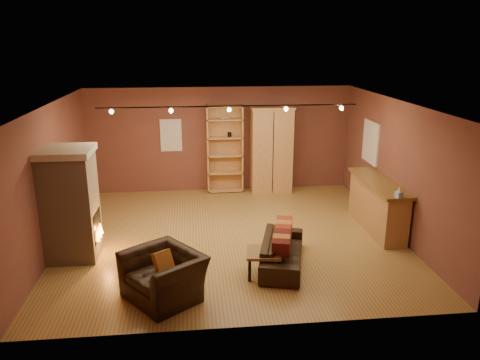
{
  "coord_description": "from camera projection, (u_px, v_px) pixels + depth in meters",
  "views": [
    {
      "loc": [
        -0.78,
        -9.08,
        4.01
      ],
      "look_at": [
        0.22,
        0.2,
        1.18
      ],
      "focal_mm": 35.0,
      "sensor_mm": 36.0,
      "label": 1
    }
  ],
  "objects": [
    {
      "name": "back_wall",
      "position": [
        220.0,
        140.0,
        12.57
      ],
      "size": [
        7.0,
        0.02,
        2.8
      ],
      "primitive_type": "cube",
      "color": "brown",
      "rests_on": "floor"
    },
    {
      "name": "bookcase",
      "position": [
        225.0,
        148.0,
        12.52
      ],
      "size": [
        0.96,
        0.37,
        2.35
      ],
      "color": "tan",
      "rests_on": "floor"
    },
    {
      "name": "right_wall",
      "position": [
        396.0,
        168.0,
        9.83
      ],
      "size": [
        0.02,
        6.5,
        2.8
      ],
      "primitive_type": "cube",
      "color": "brown",
      "rests_on": "floor"
    },
    {
      "name": "floor",
      "position": [
        231.0,
        236.0,
        9.88
      ],
      "size": [
        7.0,
        7.0,
        0.0
      ],
      "primitive_type": "plane",
      "color": "olive",
      "rests_on": "ground"
    },
    {
      "name": "coffee_table",
      "position": [
        264.0,
        255.0,
        8.18
      ],
      "size": [
        0.66,
        0.66,
        0.45
      ],
      "rotation": [
        0.0,
        0.0,
        -0.13
      ],
      "color": "olive",
      "rests_on": "floor"
    },
    {
      "name": "fireplace",
      "position": [
        71.0,
        204.0,
        8.7
      ],
      "size": [
        1.01,
        0.98,
        2.12
      ],
      "color": "tan",
      "rests_on": "floor"
    },
    {
      "name": "back_window",
      "position": [
        171.0,
        135.0,
        12.37
      ],
      "size": [
        0.56,
        0.04,
        0.86
      ],
      "primitive_type": "cube",
      "color": "white",
      "rests_on": "back_wall"
    },
    {
      "name": "track_rail",
      "position": [
        229.0,
        108.0,
        9.29
      ],
      "size": [
        5.2,
        0.09,
        0.13
      ],
      "color": "black",
      "rests_on": "ceiling"
    },
    {
      "name": "left_wall",
      "position": [
        52.0,
        178.0,
        9.12
      ],
      "size": [
        0.02,
        6.5,
        2.8
      ],
      "primitive_type": "cube",
      "color": "brown",
      "rests_on": "floor"
    },
    {
      "name": "bar_counter",
      "position": [
        377.0,
        205.0,
        10.14
      ],
      "size": [
        0.61,
        2.28,
        1.09
      ],
      "color": "tan",
      "rests_on": "floor"
    },
    {
      "name": "armoire",
      "position": [
        271.0,
        149.0,
        12.5
      ],
      "size": [
        1.14,
        0.65,
        2.31
      ],
      "color": "tan",
      "rests_on": "floor"
    },
    {
      "name": "right_window",
      "position": [
        371.0,
        142.0,
        11.09
      ],
      "size": [
        0.05,
        0.9,
        1.0
      ],
      "primitive_type": "cube",
      "color": "white",
      "rests_on": "right_wall"
    },
    {
      "name": "tissue_box",
      "position": [
        399.0,
        193.0,
        8.92
      ],
      "size": [
        0.16,
        0.16,
        0.23
      ],
      "rotation": [
        0.0,
        0.0,
        0.28
      ],
      "color": "#8EC4E4",
      "rests_on": "bar_counter"
    },
    {
      "name": "ceiling",
      "position": [
        230.0,
        103.0,
        9.07
      ],
      "size": [
        7.0,
        7.0,
        0.0
      ],
      "primitive_type": "plane",
      "rotation": [
        3.14,
        0.0,
        0.0
      ],
      "color": "brown",
      "rests_on": "back_wall"
    },
    {
      "name": "loveseat",
      "position": [
        282.0,
        246.0,
        8.55
      ],
      "size": [
        0.96,
        1.88,
        0.76
      ],
      "rotation": [
        0.0,
        0.0,
        1.32
      ],
      "color": "black",
      "rests_on": "floor"
    },
    {
      "name": "armchair",
      "position": [
        163.0,
        268.0,
        7.42
      ],
      "size": [
        1.32,
        1.39,
        1.02
      ],
      "rotation": [
        0.0,
        0.0,
        -0.92
      ],
      "color": "black",
      "rests_on": "floor"
    }
  ]
}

